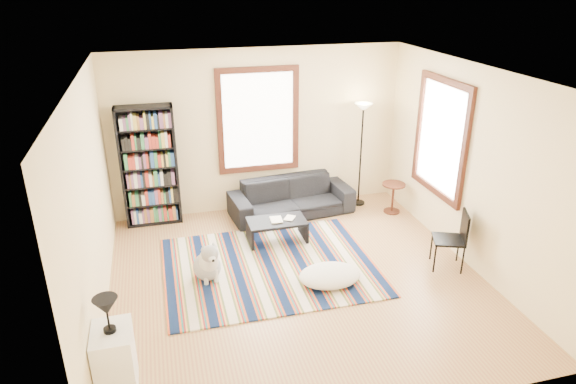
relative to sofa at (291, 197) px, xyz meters
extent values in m
cube|color=tan|center=(-0.47, -2.05, -0.36)|extent=(5.00, 5.00, 0.10)
cube|color=white|center=(-0.47, -2.05, 2.54)|extent=(5.00, 5.00, 0.10)
cube|color=beige|center=(-0.47, 0.50, 1.09)|extent=(5.00, 0.10, 2.80)
cube|color=beige|center=(-0.47, -4.60, 1.09)|extent=(5.00, 0.10, 2.80)
cube|color=beige|center=(-3.02, -2.05, 1.09)|extent=(0.10, 5.00, 2.80)
cube|color=beige|center=(2.08, -2.05, 1.09)|extent=(0.10, 5.00, 2.80)
cube|color=white|center=(-0.47, 0.42, 1.29)|extent=(1.20, 0.06, 1.60)
cube|color=white|center=(2.00, -1.25, 1.29)|extent=(0.06, 1.20, 1.60)
cube|color=#0B193A|center=(-0.77, -1.64, -0.30)|extent=(2.97, 2.38, 0.02)
imported|color=black|center=(0.00, 0.00, 0.00)|extent=(1.06, 2.19, 0.62)
cube|color=black|center=(-2.32, 0.27, 0.69)|extent=(0.90, 0.30, 2.00)
cube|color=black|center=(-0.48, -0.91, -0.13)|extent=(1.00, 0.71, 0.36)
imported|color=beige|center=(-0.58, -0.91, 0.06)|extent=(0.20, 0.26, 0.02)
imported|color=beige|center=(-0.33, -0.86, 0.06)|extent=(0.23, 0.24, 0.01)
ellipsoid|color=silver|center=(-0.06, -2.24, -0.20)|extent=(0.94, 0.76, 0.21)
cylinder|color=#431F10|center=(1.73, -0.39, -0.04)|extent=(0.53, 0.53, 0.54)
cube|color=black|center=(1.68, -2.27, 0.12)|extent=(0.54, 0.53, 0.86)
cube|color=white|center=(-2.77, -3.52, 0.04)|extent=(0.38, 0.50, 0.70)
camera|label=1|loc=(-2.13, -7.85, 3.58)|focal=32.00mm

